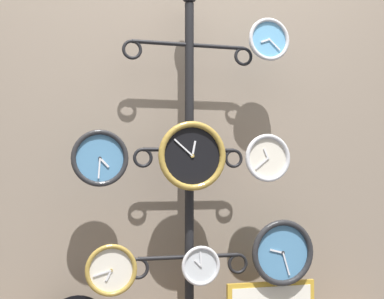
% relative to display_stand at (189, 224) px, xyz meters
% --- Properties ---
extents(shop_wall, '(4.40, 0.04, 2.80)m').
position_rel_display_stand_xyz_m(shop_wall, '(0.00, 0.16, 0.74)').
color(shop_wall, gray).
rests_on(shop_wall, ground_plane).
extents(display_stand, '(0.66, 0.37, 1.81)m').
position_rel_display_stand_xyz_m(display_stand, '(0.00, 0.00, 0.00)').
color(display_stand, black).
rests_on(display_stand, ground_plane).
extents(clock_top_right, '(0.21, 0.04, 0.21)m').
position_rel_display_stand_xyz_m(clock_top_right, '(0.39, -0.07, 0.90)').
color(clock_top_right, '#60A8DB').
extents(clock_middle_left, '(0.26, 0.04, 0.26)m').
position_rel_display_stand_xyz_m(clock_middle_left, '(-0.44, -0.09, 0.31)').
color(clock_middle_left, '#4C84B2').
extents(clock_middle_center, '(0.32, 0.04, 0.32)m').
position_rel_display_stand_xyz_m(clock_middle_center, '(-0.01, -0.10, 0.32)').
color(clock_middle_center, black).
extents(clock_middle_right, '(0.23, 0.04, 0.23)m').
position_rel_display_stand_xyz_m(clock_middle_right, '(0.36, -0.11, 0.32)').
color(clock_middle_right, silver).
extents(clock_bottom_left, '(0.23, 0.04, 0.23)m').
position_rel_display_stand_xyz_m(clock_bottom_left, '(-0.39, -0.11, -0.18)').
color(clock_bottom_left, silver).
extents(clock_bottom_center, '(0.19, 0.04, 0.19)m').
position_rel_display_stand_xyz_m(clock_bottom_center, '(0.03, -0.07, -0.19)').
color(clock_bottom_center, silver).
extents(clock_bottom_right, '(0.32, 0.04, 0.32)m').
position_rel_display_stand_xyz_m(clock_bottom_right, '(0.43, -0.12, -0.14)').
color(clock_bottom_right, '#4C84B2').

